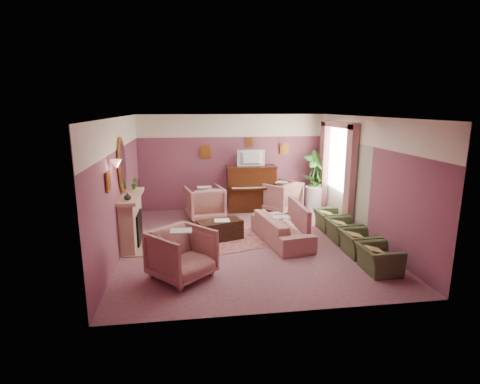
{
  "coord_description": "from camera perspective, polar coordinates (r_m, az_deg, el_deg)",
  "views": [
    {
      "loc": [
        -1.29,
        -7.93,
        3.01
      ],
      "look_at": [
        -0.14,
        0.4,
        1.09
      ],
      "focal_mm": 28.0,
      "sensor_mm": 36.0,
      "label": 1
    }
  ],
  "objects": [
    {
      "name": "olive_chair_a",
      "position": [
        7.48,
        20.41,
        -8.96
      ],
      "size": [
        0.54,
        0.77,
        0.66
      ],
      "primitive_type": "imported",
      "color": "#42502E",
      "rests_on": "floor"
    },
    {
      "name": "mantel_shelf",
      "position": [
        8.45,
        -16.29,
        -0.6
      ],
      "size": [
        0.4,
        1.55,
        0.07
      ],
      "primitive_type": "cube",
      "color": "tan",
      "rests_on": "fireplace_surround"
    },
    {
      "name": "piano",
      "position": [
        11.02,
        1.68,
        0.49
      ],
      "size": [
        1.4,
        0.6,
        1.3
      ],
      "primitive_type": "cube",
      "color": "#38180A",
      "rests_on": "floor"
    },
    {
      "name": "fireplace_inset",
      "position": [
        8.63,
        -15.53,
        -5.24
      ],
      "size": [
        0.18,
        0.72,
        0.68
      ],
      "primitive_type": "cube",
      "color": "black",
      "rests_on": "floor"
    },
    {
      "name": "table_paper",
      "position": [
        8.65,
        -2.77,
        -4.34
      ],
      "size": [
        0.35,
        0.28,
        0.01
      ],
      "primitive_type": "cube",
      "color": "white",
      "rests_on": "coffee_table"
    },
    {
      "name": "wall_left",
      "position": [
        8.22,
        -17.91,
        0.94
      ],
      "size": [
        0.02,
        6.0,
        2.8
      ],
      "primitive_type": "cube",
      "color": "#6B3F57",
      "rests_on": "floor"
    },
    {
      "name": "floor",
      "position": [
        8.58,
        1.31,
        -7.67
      ],
      "size": [
        5.5,
        6.0,
        0.01
      ],
      "primitive_type": "cube",
      "color": "#8A5761",
      "rests_on": "ground"
    },
    {
      "name": "print_left_wall",
      "position": [
        7.0,
        -19.41,
        1.5
      ],
      "size": [
        0.03,
        0.28,
        0.36
      ],
      "primitive_type": "cube",
      "color": "#B27225",
      "rests_on": "wall_left"
    },
    {
      "name": "piano_keys",
      "position": [
        10.66,
        2.0,
        0.67
      ],
      "size": [
        1.2,
        0.08,
        0.02
      ],
      "primitive_type": "cube",
      "color": "beige",
      "rests_on": "piano"
    },
    {
      "name": "olive_chair_d",
      "position": [
        9.59,
        13.54,
        -3.73
      ],
      "size": [
        0.54,
        0.77,
        0.66
      ],
      "primitive_type": "imported",
      "color": "#42502E",
      "rests_on": "floor"
    },
    {
      "name": "television",
      "position": [
        10.81,
        1.76,
        5.36
      ],
      "size": [
        0.8,
        0.12,
        0.48
      ],
      "primitive_type": "imported",
      "color": "black",
      "rests_on": "piano"
    },
    {
      "name": "side_plant_small",
      "position": [
        11.21,
        11.99,
        1.42
      ],
      "size": [
        0.16,
        0.16,
        0.28
      ],
      "primitive_type": "imported",
      "color": "#337325",
      "rests_on": "side_table"
    },
    {
      "name": "area_rug",
      "position": [
        8.82,
        -2.21,
        -7.06
      ],
      "size": [
        2.9,
        2.43,
        0.01
      ],
      "primitive_type": "cube",
      "rotation": [
        0.0,
        0.0,
        0.28
      ],
      "color": "#A2585A",
      "rests_on": "floor"
    },
    {
      "name": "palm_plant",
      "position": [
        11.29,
        11.46,
        2.66
      ],
      "size": [
        0.76,
        0.76,
        1.44
      ],
      "primitive_type": "imported",
      "color": "#337325",
      "rests_on": "palm_pot"
    },
    {
      "name": "stripe_panel",
      "position": [
        10.26,
        15.42,
        1.52
      ],
      "size": [
        0.01,
        3.0,
        2.15
      ],
      "primitive_type": "cube",
      "color": "#AFB59C",
      "rests_on": "wall_right"
    },
    {
      "name": "sofa_throw",
      "position": [
        8.63,
        8.92,
        -3.51
      ],
      "size": [
        0.1,
        1.52,
        0.56
      ],
      "primitive_type": "cube",
      "color": "#9E5C60",
      "rests_on": "sofa"
    },
    {
      "name": "print_back_mid",
      "position": [
        11.09,
        1.49,
        7.63
      ],
      "size": [
        0.22,
        0.03,
        0.26
      ],
      "primitive_type": "cube",
      "color": "#B27225",
      "rests_on": "wall_back"
    },
    {
      "name": "floral_armchair_right",
      "position": [
        10.98,
        6.2,
        -0.44
      ],
      "size": [
        0.95,
        0.95,
        0.99
      ],
      "primitive_type": "imported",
      "color": "tan",
      "rests_on": "floor"
    },
    {
      "name": "side_table",
      "position": [
        11.37,
        11.14,
        -0.92
      ],
      "size": [
        0.52,
        0.52,
        0.7
      ],
      "primitive_type": "cylinder",
      "color": "silver",
      "rests_on": "floor"
    },
    {
      "name": "olive_chair_b",
      "position": [
        8.16,
        17.71,
        -6.93
      ],
      "size": [
        0.54,
        0.77,
        0.66
      ],
      "primitive_type": "imported",
      "color": "#42502E",
      "rests_on": "floor"
    },
    {
      "name": "piano_keyshelf",
      "position": [
        10.67,
        1.99,
        0.46
      ],
      "size": [
        1.3,
        0.12,
        0.06
      ],
      "primitive_type": "cube",
      "color": "#38180A",
      "rests_on": "piano"
    },
    {
      "name": "coffee_table",
      "position": [
        8.72,
        -3.08,
        -5.79
      ],
      "size": [
        1.11,
        0.79,
        0.45
      ],
      "primitive_type": "cube",
      "rotation": [
        0.0,
        0.0,
        0.32
      ],
      "color": "black",
      "rests_on": "floor"
    },
    {
      "name": "window_blind",
      "position": [
        10.37,
        14.91,
        5.17
      ],
      "size": [
        0.03,
        1.4,
        1.8
      ],
      "primitive_type": "cube",
      "color": "beige",
      "rests_on": "wall_right"
    },
    {
      "name": "wall_front",
      "position": [
        5.35,
        6.52,
        -4.75
      ],
      "size": [
        5.5,
        0.02,
        2.8
      ],
      "primitive_type": "cube",
      "color": "#6B3F57",
      "rests_on": "floor"
    },
    {
      "name": "floral_armchair_left",
      "position": [
        10.26,
        -5.42,
        -1.37
      ],
      "size": [
        0.95,
        0.95,
        0.99
      ],
      "primitive_type": "imported",
      "color": "tan",
      "rests_on": "floor"
    },
    {
      "name": "mantel_plant",
      "position": [
        8.94,
        -15.8,
        1.28
      ],
      "size": [
        0.16,
        0.16,
        0.28
      ],
      "primitive_type": "imported",
      "color": "#337325",
      "rests_on": "mantel_shelf"
    },
    {
      "name": "sconce_shade",
      "position": [
        7.28,
        -18.34,
        4.07
      ],
      "size": [
        0.2,
        0.2,
        0.16
      ],
      "primitive_type": "cone",
      "color": "#FFB19B",
      "rests_on": "wall_left"
    },
    {
      "name": "wall_right",
      "position": [
        9.05,
        18.83,
        1.92
      ],
      "size": [
        0.02,
        6.0,
        2.8
      ],
      "primitive_type": "cube",
      "color": "#6B3F57",
      "rests_on": "floor"
    },
    {
      "name": "sofa",
      "position": [
        8.58,
        6.31,
        -4.88
      ],
      "size": [
        0.67,
        2.01,
        0.81
      ],
      "primitive_type": "imported",
      "color": "tan",
      "rests_on": "floor"
    },
    {
      "name": "hearth",
      "position": [
        8.74,
        -14.72,
        -7.65
      ],
      "size": [
        0.55,
        1.5,
        0.02
      ],
      "primitive_type": "cube",
      "color": "tan",
      "rests_on": "floor"
    },
    {
      "name": "palm_pot",
      "position": [
        11.48,
        11.26,
        -1.71
      ],
      "size": [
        0.34,
        0.34,
        0.34
      ],
      "primitive_type": "cylinder",
      "color": "#B15C36",
      "rests_on": "floor"
    },
    {
      "name": "ceiling",
      "position": [
        8.04,
        1.42,
        11.36
      ],
      "size": [
        5.5,
        6.0,
        0.01
      ],
      "primitive_type": "cube",
      "color": "silver",
      "rests_on": "wall_back"
    },
    {
      "name": "side_plant_big",
      "position": [
        11.26,
        11.26,
        1.65
      ],
      "size": [
        0.3,
        0.3,
        0.34
      ],
      "primitive_type": "imported",
      "color": "#337325",
      "rests_on": "side_table"
    },
    {
      "name": "fireplace_surround",
      "position": [
        8.6,
        -16.25,
        -4.3
      ],
      "size": [
        0.3,
        1.4,
        1.1
      ],
      "primitive_type": "cube",
      "color": "tan",
      "rests_on": "floor"
    },
    {
      "name": "curtain_left",
      "position": [
        9.57,
        16.43,
        2.04
      ],
      "size": [
        0.16,
        0.34,
        2.6
      ],
      "primitive_type": "cube",
      "color": "#9E5C60",
      "rests_on": "floor"
    },
    {
      "name": "floral_armchair_front",
      "position": [
        6.82,
        -8.88,
        -8.93
      ],
      "size": [
        0.95,
        0.95,
        0.99
      ],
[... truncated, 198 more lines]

